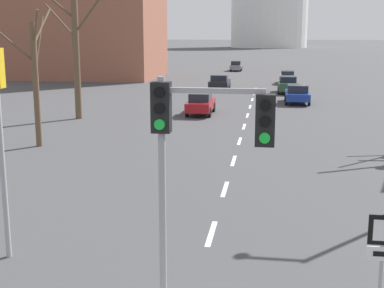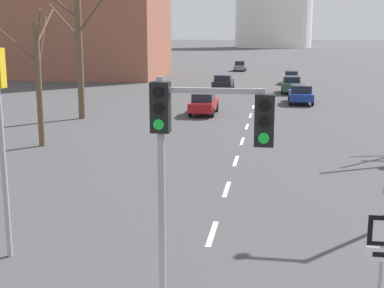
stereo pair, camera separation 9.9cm
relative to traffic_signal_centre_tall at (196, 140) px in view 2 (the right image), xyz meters
name	(u,v)px [view 2 (the right image)]	position (x,y,z in m)	size (l,w,h in m)	color
lane_stripe_1	(212,233)	(-0.23, 4.73, -3.71)	(0.16, 2.00, 0.01)	silver
lane_stripe_2	(227,189)	(-0.23, 9.23, -3.71)	(0.16, 2.00, 0.01)	silver
lane_stripe_3	(236,161)	(-0.23, 13.73, -3.71)	(0.16, 2.00, 0.01)	silver
lane_stripe_4	(242,141)	(-0.23, 18.23, -3.71)	(0.16, 2.00, 0.01)	silver
lane_stripe_5	(247,127)	(-0.23, 22.73, -3.71)	(0.16, 2.00, 0.01)	silver
lane_stripe_6	(251,116)	(-0.23, 27.23, -3.71)	(0.16, 2.00, 0.01)	silver
lane_stripe_7	(253,107)	(-0.23, 31.73, -3.71)	(0.16, 2.00, 0.01)	silver
lane_stripe_8	(256,100)	(-0.23, 36.23, -3.71)	(0.16, 2.00, 0.01)	silver
lane_stripe_9	(258,94)	(-0.23, 40.73, -3.71)	(0.16, 2.00, 0.01)	silver
lane_stripe_10	(259,89)	(-0.23, 45.23, -3.71)	(0.16, 2.00, 0.01)	silver
traffic_signal_centre_tall	(196,140)	(0.00, 0.00, 0.00)	(2.31, 0.34, 4.90)	#9E9EA3
route_sign_post	(382,251)	(3.57, 0.30, -2.12)	(0.60, 0.08, 2.35)	#9E9EA3
sedan_near_left	(301,94)	(3.46, 34.38, -2.92)	(1.95, 4.44, 1.52)	navy
sedan_near_right	(291,77)	(3.10, 51.37, -2.97)	(1.70, 4.21, 1.46)	#B7B7BC
sedan_mid_centre	(204,103)	(-3.53, 27.31, -2.92)	(1.74, 4.26, 1.55)	maroon
sedan_far_left	(223,82)	(-3.78, 43.54, -2.93)	(1.96, 4.07, 1.54)	black
sedan_far_right	(291,84)	(2.89, 41.76, -2.88)	(1.86, 4.28, 1.62)	#2D4C33
sedan_distant_centre	(240,66)	(-3.95, 70.71, -2.97)	(1.71, 3.96, 1.48)	slate
bare_tree_left_near	(78,51)	(-11.47, 24.22, 0.78)	(5.17, 3.58, 9.10)	brown
bare_tree_left_far	(38,75)	(-10.30, 15.50, -0.12)	(2.24, 4.57, 6.90)	brown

